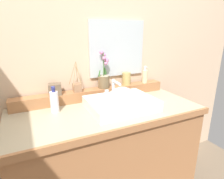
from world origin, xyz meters
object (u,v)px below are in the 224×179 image
potted_plant (104,78)px  tumbler_cup (126,79)px  reed_diffuser (77,87)px  sink_basin (122,104)px  trinket_box (55,89)px  lotion_bottle (54,101)px  soap_dispenser (145,76)px

potted_plant → tumbler_cup: potted_plant is taller
tumbler_cup → potted_plant: bearing=-178.1°
tumbler_cup → reed_diffuser: reed_diffuser is taller
potted_plant → reed_diffuser: (-0.23, -0.01, -0.05)m
sink_basin → reed_diffuser: size_ratio=1.99×
tumbler_cup → trinket_box: tumbler_cup is taller
potted_plant → lotion_bottle: bearing=-161.9°
potted_plant → tumbler_cup: bearing=1.9°
sink_basin → tumbler_cup: bearing=55.3°
trinket_box → lotion_bottle: 0.14m
trinket_box → sink_basin: bearing=-24.8°
trinket_box → soap_dispenser: bearing=9.0°
sink_basin → soap_dispenser: 0.48m
soap_dispenser → reed_diffuser: bearing=179.8°
reed_diffuser → lotion_bottle: (-0.20, -0.13, -0.04)m
trinket_box → reed_diffuser: bearing=8.3°
tumbler_cup → trinket_box: bearing=-178.6°
sink_basin → lotion_bottle: sink_basin is taller
tumbler_cup → sink_basin: bearing=-124.7°
sink_basin → tumbler_cup: tumbler_cup is taller
potted_plant → tumbler_cup: 0.22m
sink_basin → lotion_bottle: size_ratio=2.56×
soap_dispenser → reed_diffuser: (-0.63, 0.00, -0.03)m
tumbler_cup → trinket_box: size_ratio=1.16×
tumbler_cup → lotion_bottle: size_ratio=0.58×
lotion_bottle → trinket_box: bearing=77.2°
lotion_bottle → soap_dispenser: bearing=8.7°
sink_basin → lotion_bottle: bearing=161.5°
soap_dispenser → reed_diffuser: size_ratio=0.65×
potted_plant → reed_diffuser: 0.23m
potted_plant → trinket_box: 0.40m
reed_diffuser → soap_dispenser: bearing=-0.2°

